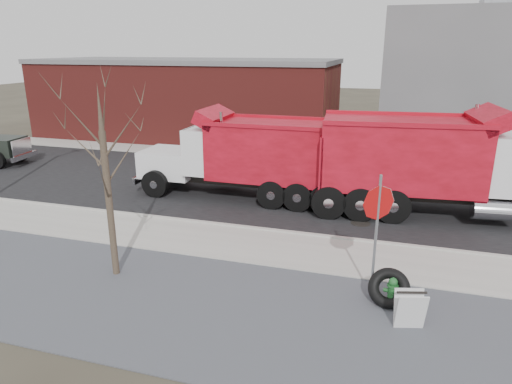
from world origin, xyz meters
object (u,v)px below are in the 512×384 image
(stop_sign, at_px, (377,217))
(sandwich_board, at_px, (410,310))
(fire_hydrant, at_px, (392,293))
(truck_tire, at_px, (389,288))
(dump_truck_red_a, at_px, (438,162))
(dump_truck_red_b, at_px, (248,154))

(stop_sign, xyz_separation_m, sandwich_board, (0.88, -1.19, -1.66))
(fire_hydrant, relative_size, stop_sign, 0.24)
(truck_tire, distance_m, sandwich_board, 1.04)
(sandwich_board, relative_size, dump_truck_red_a, 0.09)
(fire_hydrant, height_order, dump_truck_red_b, dump_truck_red_b)
(dump_truck_red_a, height_order, dump_truck_red_b, dump_truck_red_a)
(truck_tire, relative_size, dump_truck_red_a, 0.11)
(truck_tire, xyz_separation_m, stop_sign, (-0.41, 0.26, 1.70))
(fire_hydrant, xyz_separation_m, stop_sign, (-0.50, 0.30, 1.80))
(dump_truck_red_a, relative_size, dump_truck_red_b, 1.18)
(sandwich_board, xyz_separation_m, dump_truck_red_a, (0.99, 7.94, 1.55))
(truck_tire, bearing_deg, dump_truck_red_b, 129.84)
(truck_tire, height_order, dump_truck_red_b, dump_truck_red_b)
(sandwich_board, bearing_deg, fire_hydrant, 98.09)
(fire_hydrant, bearing_deg, dump_truck_red_b, 141.91)
(fire_hydrant, height_order, stop_sign, stop_sign)
(truck_tire, xyz_separation_m, sandwich_board, (0.46, -0.93, 0.04))
(truck_tire, xyz_separation_m, dump_truck_red_b, (-5.81, 6.96, 1.40))
(dump_truck_red_b, bearing_deg, stop_sign, 128.95)
(stop_sign, bearing_deg, dump_truck_red_a, 59.81)
(stop_sign, bearing_deg, sandwich_board, -68.24)
(truck_tire, distance_m, dump_truck_red_b, 9.17)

